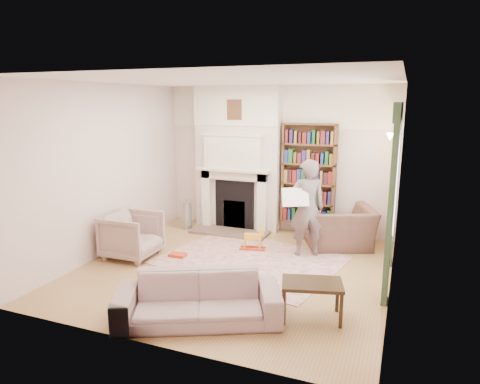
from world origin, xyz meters
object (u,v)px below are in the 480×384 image
at_px(rocking_horse, 253,239).
at_px(paraffin_heater, 186,215).
at_px(armchair_left, 132,235).
at_px(bookcase, 309,174).
at_px(coffee_table, 312,300).
at_px(sofa, 198,298).
at_px(armchair_reading, 339,227).
at_px(man_reading, 307,208).

bearing_deg(rocking_horse, paraffin_heater, 144.01).
bearing_deg(armchair_left, bookcase, -47.71).
bearing_deg(coffee_table, armchair_left, 148.78).
bearing_deg(sofa, bookcase, 58.30).
bearing_deg(armchair_reading, sofa, 47.27).
relative_size(armchair_left, sofa, 0.43).
distance_m(man_reading, paraffin_heater, 2.71).
bearing_deg(armchair_left, paraffin_heater, -2.54).
relative_size(bookcase, rocking_horse, 4.20).
height_order(man_reading, coffee_table, man_reading).
relative_size(bookcase, man_reading, 1.15).
distance_m(bookcase, paraffin_heater, 2.56).
bearing_deg(rocking_horse, sofa, -97.60).
bearing_deg(bookcase, paraffin_heater, -167.72).
distance_m(bookcase, coffee_table, 3.42).
xyz_separation_m(man_reading, coffee_table, (0.53, -2.05, -0.58)).
height_order(bookcase, man_reading, bookcase).
bearing_deg(man_reading, armchair_left, -4.96).
distance_m(armchair_left, rocking_horse, 2.01).
bearing_deg(armchair_reading, coffee_table, 68.55).
relative_size(coffee_table, paraffin_heater, 1.27).
height_order(bookcase, rocking_horse, bookcase).
distance_m(armchair_left, coffee_table, 3.30).
bearing_deg(bookcase, armchair_left, -136.64).
relative_size(armchair_reading, sofa, 0.59).
bearing_deg(paraffin_heater, armchair_left, -91.47).
distance_m(armchair_reading, sofa, 3.39).
relative_size(man_reading, paraffin_heater, 2.93).
relative_size(armchair_reading, man_reading, 0.69).
bearing_deg(man_reading, coffee_table, 76.60).
distance_m(bookcase, rocking_horse, 1.71).
xyz_separation_m(coffee_table, rocking_horse, (-1.44, 1.96, -0.03)).
xyz_separation_m(armchair_reading, paraffin_heater, (-3.03, 0.03, -0.08)).
xyz_separation_m(man_reading, paraffin_heater, (-2.58, 0.63, -0.53)).
height_order(armchair_reading, paraffin_heater, armchair_reading).
relative_size(bookcase, sofa, 0.98).
height_order(armchair_left, paraffin_heater, armchair_left).
height_order(armchair_left, rocking_horse, armchair_left).
relative_size(coffee_table, rocking_horse, 1.59).
bearing_deg(paraffin_heater, rocking_horse, -23.24).
bearing_deg(coffee_table, rocking_horse, 111.53).
distance_m(coffee_table, rocking_horse, 2.43).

